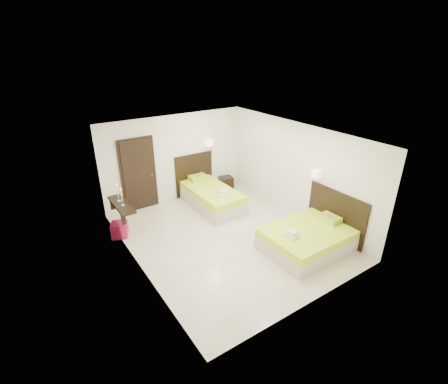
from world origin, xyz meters
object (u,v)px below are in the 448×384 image
nightstand (226,183)px  ottoman (120,229)px  bed_double (309,237)px  bed_single (210,195)px

nightstand → ottoman: size_ratio=1.16×
bed_double → nightstand: bed_double is taller
bed_double → ottoman: size_ratio=5.23×
bed_double → nightstand: (0.34, 4.00, -0.10)m
nightstand → ottoman: bearing=-152.1°
bed_single → ottoman: bearing=-175.4°
bed_single → ottoman: size_ratio=5.69×
bed_single → ottoman: (-2.81, -0.22, -0.13)m
bed_single → nightstand: 1.34m
bed_double → ottoman: 4.65m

